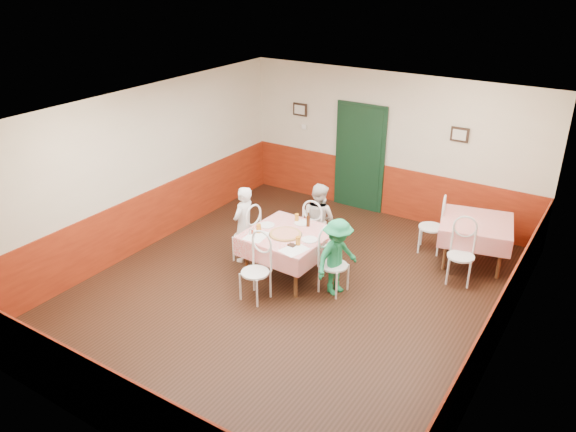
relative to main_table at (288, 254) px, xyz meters
The scene contains 39 objects.
floor 0.64m from the main_table, 50.05° to the right, with size 7.00×7.00×0.00m, color black.
ceiling 2.48m from the main_table, 50.05° to the right, with size 7.00×7.00×0.00m, color white.
back_wall 3.28m from the main_table, 83.83° to the left, with size 6.00×0.10×2.80m, color beige.
front_wall 4.05m from the main_table, 85.09° to the right, with size 6.00×0.10×2.80m, color beige.
left_wall 2.88m from the main_table, behind, with size 0.10×7.00×2.80m, color beige.
right_wall 3.51m from the main_table, ahead, with size 0.10×7.00×2.80m, color beige.
wainscot_back 3.11m from the main_table, 83.80° to the left, with size 6.00×0.03×1.00m, color maroon.
wainscot_front 3.90m from the main_table, 85.07° to the right, with size 6.00×0.03×1.00m, color maroon.
wainscot_left 2.68m from the main_table, behind, with size 0.03×7.00×1.00m, color maroon.
wainscot_right 3.35m from the main_table, ahead, with size 0.03×7.00×1.00m, color maroon.
door 3.13m from the main_table, 94.96° to the left, with size 0.96×0.06×2.10m, color black.
picture_left 3.77m from the main_table, 118.63° to the left, with size 0.32×0.03×0.26m, color black.
picture_right 3.76m from the main_table, 61.80° to the left, with size 0.32×0.03×0.26m, color black.
thermostat 3.61m from the main_table, 117.16° to the left, with size 0.10×0.03×0.10m, color white.
main_table is the anchor object (origin of this frame).
second_table 3.13m from the main_table, 40.54° to the left, with size 1.12×1.12×0.77m, color red.
chair_left 0.85m from the main_table, behind, with size 0.42×0.42×0.90m, color white, non-canonical shape.
chair_right 0.85m from the main_table, ahead, with size 0.42×0.42×0.90m, color white, non-canonical shape.
chair_far 0.85m from the main_table, 87.67° to the left, with size 0.42×0.42×0.90m, color white, non-canonical shape.
chair_near 0.85m from the main_table, 92.33° to the right, with size 0.42×0.42×0.90m, color white, non-canonical shape.
chair_second_a 2.61m from the main_table, 51.31° to the left, with size 0.42×0.42×0.90m, color white, non-canonical shape.
chair_second_b 2.71m from the main_table, 28.38° to the left, with size 0.42×0.42×0.90m, color white, non-canonical shape.
pizza 0.41m from the main_table, 87.68° to the right, with size 0.49×0.49×0.03m, color #B74723.
plate_left 0.58m from the main_table, behind, with size 0.25×0.25×0.01m, color white.
plate_right 0.57m from the main_table, ahead, with size 0.25×0.25×0.01m, color white.
plate_far 0.57m from the main_table, 89.32° to the left, with size 0.25×0.25×0.01m, color white.
glass_a 0.65m from the main_table, 149.25° to the right, with size 0.07×0.07×0.14m, color #BF7219.
glass_b 0.63m from the main_table, 36.78° to the right, with size 0.07×0.07×0.13m, color #BF7219.
glass_c 0.63m from the main_table, 104.24° to the left, with size 0.07×0.07×0.13m, color #BF7219.
beer_bottle 0.64m from the main_table, 69.21° to the left, with size 0.06×0.06×0.21m, color #381C0A.
shaker_a 0.73m from the main_table, 141.04° to the right, with size 0.04×0.04×0.09m, color silver.
shaker_b 0.70m from the main_table, 129.64° to the right, with size 0.04×0.04×0.09m, color silver.
shaker_c 0.70m from the main_table, 143.57° to the right, with size 0.04×0.04×0.09m, color #B23319.
menu_left 0.63m from the main_table, 133.67° to the right, with size 0.30×0.40×0.00m, color white.
menu_right 0.69m from the main_table, 47.97° to the right, with size 0.30×0.40×0.00m, color white.
wallet 0.59m from the main_table, 50.07° to the right, with size 0.11×0.09×0.02m, color black.
diner_left 0.94m from the main_table, behind, with size 0.48×0.32×1.32m, color gray.
diner_far 0.94m from the main_table, 87.67° to the left, with size 0.63×0.49×1.29m, color gray.
diner_right 0.93m from the main_table, ahead, with size 0.79×0.45×1.22m, color gray.
Camera 1 is at (3.92, -6.22, 4.70)m, focal length 35.00 mm.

